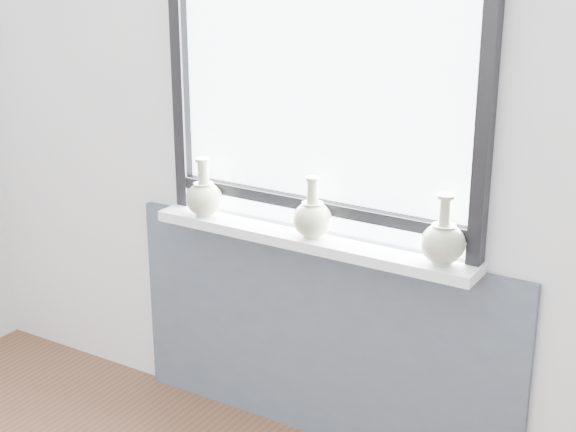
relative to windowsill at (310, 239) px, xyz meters
The scene contains 7 objects.
back_wall 0.43m from the windowsill, 90.00° to the left, with size 3.60×0.02×2.60m, color silver.
apron_panel 0.46m from the windowsill, 90.00° to the left, with size 1.70×0.03×0.86m, color #4B5763.
windowsill is the anchor object (origin of this frame).
window 0.56m from the windowsill, 90.00° to the left, with size 1.30×0.06×1.05m.
vase_a 0.48m from the windowsill, behind, with size 0.15×0.15×0.23m.
vase_b 0.10m from the windowsill, 43.59° to the right, with size 0.15×0.15×0.23m.
vase_c 0.54m from the windowsill, ahead, with size 0.16×0.16×0.25m.
Camera 1 is at (1.55, -0.97, 2.04)m, focal length 55.00 mm.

